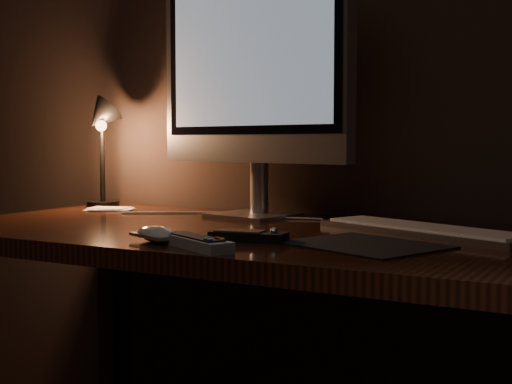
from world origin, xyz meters
The scene contains 10 objects.
desk centered at (0.00, 1.93, 0.62)m, with size 1.60×0.75×0.75m.
monitor centered at (-0.18, 2.07, 1.13)m, with size 0.60×0.21×0.64m.
keyboard centered at (0.30, 1.95, 0.76)m, with size 0.49×0.14×0.02m, color silver.
mousepad centered at (0.25, 1.73, 0.75)m, with size 0.27×0.22×0.00m, color black.
mouse centered at (-0.12, 1.59, 0.76)m, with size 0.11×0.06×0.02m, color white.
media_remote centered at (0.03, 1.68, 0.76)m, with size 0.16×0.08×0.03m.
tv_remote centered at (-0.01, 1.55, 0.76)m, with size 0.20×0.13×0.03m.
papers centered at (-0.63, 2.04, 0.75)m, with size 0.13×0.09×0.01m, color white.
desk_lamp centered at (-0.72, 2.11, 0.97)m, with size 0.15×0.17×0.33m.
cable centered at (-0.27, 2.05, 0.75)m, with size 0.00×0.00×0.56m, color white.
Camera 1 is at (0.73, 0.48, 0.94)m, focal length 50.00 mm.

